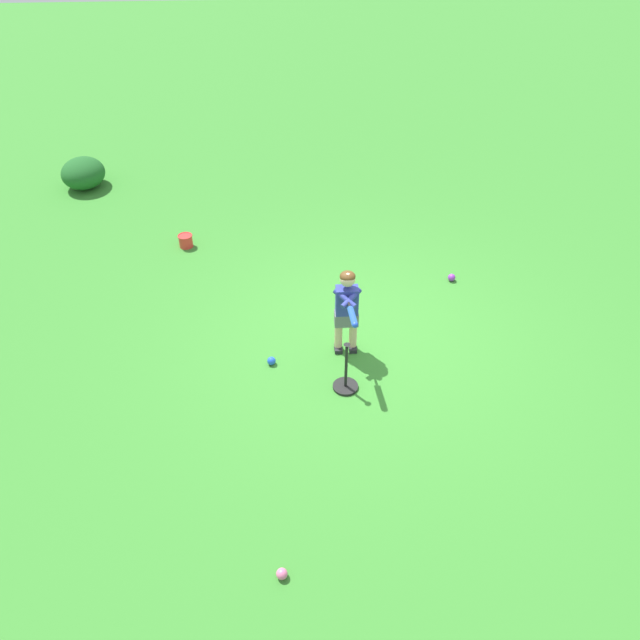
% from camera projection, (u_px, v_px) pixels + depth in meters
% --- Properties ---
extents(ground_plane, '(40.00, 40.00, 0.00)m').
position_uv_depth(ground_plane, '(365.00, 333.00, 7.49)').
color(ground_plane, '#38842D').
extents(child_batter, '(0.77, 0.33, 1.08)m').
position_uv_depth(child_batter, '(347.00, 306.00, 6.83)').
color(child_batter, '#232328').
rests_on(child_batter, ground).
extents(play_ball_behind_batter, '(0.10, 0.10, 0.10)m').
position_uv_depth(play_ball_behind_batter, '(271.00, 361.00, 7.02)').
color(play_ball_behind_batter, blue).
rests_on(play_ball_behind_batter, ground).
extents(play_ball_far_right, '(0.10, 0.10, 0.10)m').
position_uv_depth(play_ball_far_right, '(452.00, 277.00, 8.35)').
color(play_ball_far_right, purple).
rests_on(play_ball_far_right, ground).
extents(play_ball_midfield, '(0.10, 0.10, 0.10)m').
position_uv_depth(play_ball_midfield, '(282.00, 574.00, 4.98)').
color(play_ball_midfield, pink).
rests_on(play_ball_midfield, ground).
extents(batting_tee, '(0.28, 0.28, 0.62)m').
position_uv_depth(batting_tee, '(346.00, 381.00, 6.68)').
color(batting_tee, black).
rests_on(batting_tee, ground).
extents(toy_bucket, '(0.22, 0.22, 0.19)m').
position_uv_depth(toy_bucket, '(186.00, 241.00, 9.02)').
color(toy_bucket, red).
rests_on(toy_bucket, ground).
extents(shrub_left_background, '(0.81, 0.72, 0.51)m').
position_uv_depth(shrub_left_background, '(83.00, 173.00, 10.49)').
color(shrub_left_background, '#1E5B23').
rests_on(shrub_left_background, ground).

